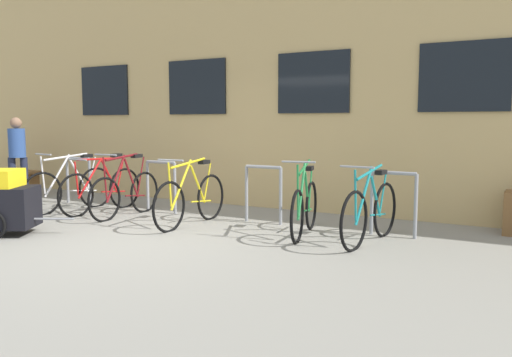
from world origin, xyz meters
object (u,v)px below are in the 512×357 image
bicycle_maroon (125,193)px  bicycle_white (71,188)px  person_by_bench (17,153)px  bicycle_teal (371,212)px  bicycle_red (102,189)px  bicycle_yellow (191,199)px  wooden_bench (10,175)px  bicycle_green (305,207)px

bicycle_maroon → bicycle_white: bicycle_maroon is taller
person_by_bench → bicycle_teal: bearing=-2.2°
bicycle_white → bicycle_teal: bearing=1.3°
bicycle_teal → bicycle_red: bearing=179.4°
bicycle_maroon → bicycle_red: (-0.67, 0.13, 0.00)m
bicycle_yellow → bicycle_maroon: bicycle_maroon is taller
bicycle_white → bicycle_maroon: bearing=2.3°
bicycle_yellow → wooden_bench: bicycle_yellow is taller
bicycle_yellow → person_by_bench: (-4.54, 0.42, 0.55)m
wooden_bench → person_by_bench: size_ratio=1.07×
bicycle_maroon → bicycle_green: size_ratio=1.03×
bicycle_teal → bicycle_green: size_ratio=1.07×
bicycle_green → bicycle_red: bicycle_green is taller
bicycle_white → bicycle_green: size_ratio=1.11×
bicycle_teal → bicycle_maroon: 4.11m
bicycle_teal → bicycle_red: (-4.77, 0.05, -0.00)m
person_by_bench → bicycle_green: bearing=-2.4°
bicycle_teal → bicycle_white: size_ratio=0.96×
bicycle_teal → bicycle_green: bearing=179.1°
bicycle_red → person_by_bench: bearing=174.9°
bicycle_green → bicycle_white: bearing=-178.2°
bicycle_teal → bicycle_yellow: (-2.72, -0.15, -0.00)m
bicycle_maroon → person_by_bench: person_by_bench is taller
bicycle_teal → person_by_bench: size_ratio=1.06×
bicycle_maroon → person_by_bench: size_ratio=1.03×
bicycle_green → person_by_bench: 6.36m
bicycle_teal → bicycle_maroon: bearing=-178.9°
bicycle_red → bicycle_white: bearing=-162.4°
bicycle_teal → bicycle_white: (-5.34, -0.13, 0.00)m
bicycle_yellow → bicycle_red: bearing=174.4°
bicycle_teal → person_by_bench: (-7.26, 0.28, 0.55)m
bicycle_yellow → person_by_bench: 4.59m
wooden_bench → person_by_bench: (1.26, -0.73, 0.58)m
person_by_bench → bicycle_yellow: bearing=-5.3°
bicycle_teal → bicycle_green: bicycle_green is taller
bicycle_teal → bicycle_green: 0.93m
bicycle_green → bicycle_teal: bearing=-0.9°
bicycle_maroon → bicycle_green: 3.18m
bicycle_teal → wooden_bench: size_ratio=1.00×
bicycle_teal → bicycle_white: bearing=-178.7°
bicycle_green → person_by_bench: (-6.33, 0.26, 0.56)m
bicycle_maroon → bicycle_yellow: bearing=-3.0°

